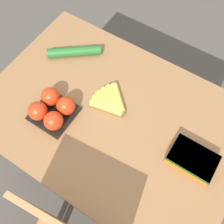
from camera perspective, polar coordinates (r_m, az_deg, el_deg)
The scene contains 6 objects.
ground_plane at distance 1.87m, azimuth 0.00°, elevation -11.11°, with size 12.00×12.00×0.00m, color #4C4742.
dining_table at distance 1.27m, azimuth 0.00°, elevation -3.08°, with size 1.15×0.80×0.76m.
banana_bunch at distance 1.17m, azimuth -0.08°, elevation 2.11°, with size 0.17×0.16×0.03m.
tomato_pack at distance 1.15m, azimuth -12.89°, elevation 0.64°, with size 0.18×0.18×0.09m.
carrot_bag at distance 1.10m, azimuth 17.19°, elevation -9.58°, with size 0.19×0.13×0.05m.
cucumber_near at distance 1.34m, azimuth -8.21°, elevation 12.88°, with size 0.23×0.20×0.05m.
Camera 1 is at (-0.28, 0.43, 1.79)m, focal length 42.00 mm.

